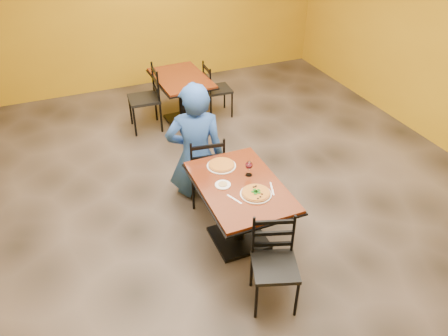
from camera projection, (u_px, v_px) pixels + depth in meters
name	position (u px, v px, depth m)	size (l,w,h in m)	color
floor	(221.00, 212.00, 5.14)	(7.00, 8.00, 0.01)	black
wall_back	(132.00, 1.00, 7.32)	(7.00, 0.01, 3.00)	#C49415
table_main	(240.00, 200.00, 4.44)	(0.83, 1.23, 0.75)	maroon
table_second	(182.00, 89.00, 6.68)	(0.82, 1.17, 0.75)	maroon
chair_main_near	(275.00, 267.00, 3.84)	(0.40, 0.40, 0.88)	black
chair_main_far	(205.00, 166.00, 5.11)	(0.41, 0.41, 0.91)	black
chair_second_left	(144.00, 99.00, 6.52)	(0.44, 0.44, 0.98)	black
chair_second_right	(218.00, 90.00, 6.93)	(0.40, 0.40, 0.88)	black
diner	(195.00, 140.00, 5.08)	(0.70, 0.46, 1.46)	#1C3A9A
plate_main	(256.00, 194.00, 4.20)	(0.31, 0.31, 0.01)	white
pizza_main	(256.00, 193.00, 4.19)	(0.28, 0.28, 0.02)	#96360A
plate_far	(221.00, 166.00, 4.60)	(0.31, 0.31, 0.01)	white
pizza_far	(221.00, 165.00, 4.59)	(0.28, 0.28, 0.02)	gold
side_plate	(223.00, 185.00, 4.32)	(0.16, 0.16, 0.01)	white
dip	(223.00, 184.00, 4.32)	(0.09, 0.09, 0.01)	tan
wine_glass	(249.00, 168.00, 4.42)	(0.08, 0.08, 0.18)	white
fork	(234.00, 199.00, 4.14)	(0.01, 0.19, 0.00)	silver
knife	(272.00, 189.00, 4.27)	(0.01, 0.21, 0.00)	silver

